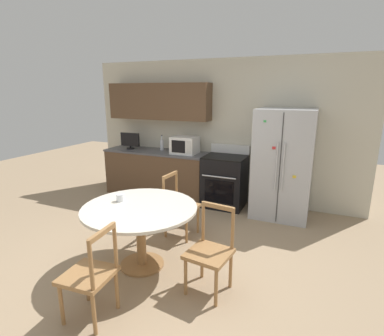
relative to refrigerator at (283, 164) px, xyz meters
The scene contains 13 objects.
ground_plane 2.67m from the refrigerator, 119.16° to the right, with size 14.00×14.00×0.00m, color #9E8466.
back_wall 1.68m from the refrigerator, 165.78° to the left, with size 5.20×0.44×2.60m.
kitchen_counter 2.44m from the refrigerator, behind, with size 2.08×0.64×0.90m.
refrigerator is the anchor object (origin of this frame).
oven_range 1.08m from the refrigerator, behind, with size 0.72×0.68×1.08m.
microwave 1.80m from the refrigerator, behind, with size 0.46×0.39×0.32m.
countertop_tv 3.00m from the refrigerator, behind, with size 0.42×0.16×0.32m.
counter_bottle 2.35m from the refrigerator, behind, with size 0.07×0.07×0.30m.
dining_table 2.58m from the refrigerator, 120.55° to the right, with size 1.32×1.32×0.75m.
dining_chair_right 2.39m from the refrigerator, 99.90° to the right, with size 0.47×0.47×0.90m.
dining_chair_far 1.85m from the refrigerator, 133.22° to the right, with size 0.45×0.45×0.90m.
dining_chair_near 3.39m from the refrigerator, 111.82° to the right, with size 0.45×0.45×0.90m.
candle_glass 2.70m from the refrigerator, 126.85° to the right, with size 0.09×0.09×0.09m.
Camera 1 is at (1.75, -2.71, 2.04)m, focal length 28.00 mm.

